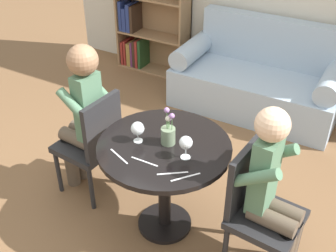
# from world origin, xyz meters

# --- Properties ---
(ground_plane) EXTENTS (16.00, 16.00, 0.00)m
(ground_plane) POSITION_xyz_m (0.00, 0.00, 0.00)
(ground_plane) COLOR brown
(round_table) EXTENTS (0.89, 0.89, 0.74)m
(round_table) POSITION_xyz_m (0.00, 0.00, 0.59)
(round_table) COLOR black
(round_table) RESTS_ON ground_plane
(couch) EXTENTS (1.69, 0.80, 0.92)m
(couch) POSITION_xyz_m (0.00, 1.96, 0.31)
(couch) COLOR #9EB2C6
(couch) RESTS_ON ground_plane
(bookshelf_left) EXTENTS (0.90, 0.28, 1.38)m
(bookshelf_left) POSITION_xyz_m (-1.55, 2.23, 0.65)
(bookshelf_left) COLOR #93704C
(bookshelf_left) RESTS_ON ground_plane
(chair_left) EXTENTS (0.45, 0.45, 0.90)m
(chair_left) POSITION_xyz_m (-0.66, 0.06, 0.49)
(chair_left) COLOR #232326
(chair_left) RESTS_ON ground_plane
(chair_right) EXTENTS (0.46, 0.46, 0.90)m
(chair_right) POSITION_xyz_m (0.66, 0.01, 0.49)
(chair_right) COLOR #232326
(chair_right) RESTS_ON ground_plane
(person_left) EXTENTS (0.44, 0.36, 1.28)m
(person_left) POSITION_xyz_m (-0.75, 0.07, 0.70)
(person_left) COLOR brown
(person_left) RESTS_ON ground_plane
(person_right) EXTENTS (0.44, 0.36, 1.22)m
(person_right) POSITION_xyz_m (0.75, 0.00, 0.65)
(person_right) COLOR brown
(person_right) RESTS_ON ground_plane
(wine_glass_left) EXTENTS (0.09, 0.09, 0.15)m
(wine_glass_left) POSITION_xyz_m (-0.17, -0.05, 0.84)
(wine_glass_left) COLOR white
(wine_glass_left) RESTS_ON round_table
(wine_glass_right) EXTENTS (0.08, 0.08, 0.16)m
(wine_glass_right) POSITION_xyz_m (0.18, -0.05, 0.85)
(wine_glass_right) COLOR white
(wine_glass_right) RESTS_ON round_table
(flower_vase) EXTENTS (0.10, 0.10, 0.27)m
(flower_vase) POSITION_xyz_m (0.01, 0.03, 0.83)
(flower_vase) COLOR gray
(flower_vase) RESTS_ON round_table
(knife_left_setting) EXTENTS (0.18, 0.08, 0.00)m
(knife_left_setting) POSITION_xyz_m (-0.19, -0.25, 0.75)
(knife_left_setting) COLOR silver
(knife_left_setting) RESTS_ON round_table
(fork_left_setting) EXTENTS (0.19, 0.01, 0.00)m
(fork_left_setting) POSITION_xyz_m (-0.02, -0.21, 0.75)
(fork_left_setting) COLOR silver
(fork_left_setting) RESTS_ON round_table
(knife_right_setting) EXTENTS (0.13, 0.15, 0.00)m
(knife_right_setting) POSITION_xyz_m (0.27, -0.22, 0.75)
(knife_right_setting) COLOR silver
(knife_right_setting) RESTS_ON round_table
(fork_right_setting) EXTENTS (0.16, 0.12, 0.00)m
(fork_right_setting) POSITION_xyz_m (0.19, -0.23, 0.75)
(fork_right_setting) COLOR silver
(fork_right_setting) RESTS_ON round_table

